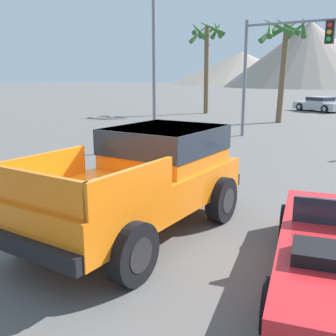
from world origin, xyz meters
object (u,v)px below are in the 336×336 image
object	(u,v)px
traffic_light_main	(281,54)
parked_car_silver	(319,104)
street_lamp_post	(154,29)
palm_tree_short	(284,43)
orange_pickup_truck	(148,174)
palm_tree_leaning	(206,44)

from	to	relation	value
traffic_light_main	parked_car_silver	bearing A→B (deg)	96.06
street_lamp_post	palm_tree_short	bearing A→B (deg)	84.67
orange_pickup_truck	street_lamp_post	bearing A→B (deg)	123.65
street_lamp_post	palm_tree_leaning	size ratio (longest dim) A/B	1.08
orange_pickup_truck	street_lamp_post	distance (m)	9.02
orange_pickup_truck	palm_tree_short	size ratio (longest dim) A/B	0.77
palm_tree_short	parked_car_silver	bearing A→B (deg)	88.62
traffic_light_main	street_lamp_post	distance (m)	6.26
orange_pickup_truck	traffic_light_main	world-z (taller)	traffic_light_main
parked_car_silver	palm_tree_short	bearing A→B (deg)	-154.81
parked_car_silver	traffic_light_main	world-z (taller)	traffic_light_main
orange_pickup_truck	palm_tree_short	world-z (taller)	palm_tree_short
palm_tree_short	palm_tree_leaning	size ratio (longest dim) A/B	0.91
orange_pickup_truck	traffic_light_main	xyz separation A→B (m)	(-1.58, 12.27, 2.70)
street_lamp_post	traffic_light_main	bearing A→B (deg)	60.02
parked_car_silver	traffic_light_main	size ratio (longest dim) A/B	0.83
parked_car_silver	street_lamp_post	size ratio (longest dim) A/B	0.59
street_lamp_post	parked_car_silver	bearing A→B (deg)	86.42
orange_pickup_truck	street_lamp_post	size ratio (longest dim) A/B	0.65
palm_tree_leaning	parked_car_silver	bearing A→B (deg)	43.11
orange_pickup_truck	parked_car_silver	size ratio (longest dim) A/B	1.11
palm_tree_short	palm_tree_leaning	xyz separation A→B (m)	(-6.89, 3.05, 0.42)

